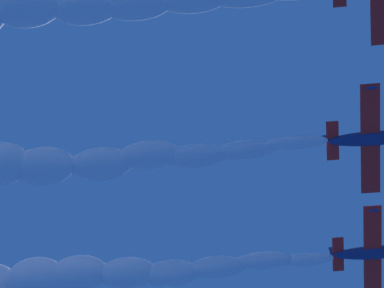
% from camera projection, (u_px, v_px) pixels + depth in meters
% --- Properties ---
extents(airplane_left_wingman, '(8.21, 7.96, 2.86)m').
position_uv_depth(airplane_left_wingman, '(378.00, 252.00, 62.38)').
color(airplane_left_wingman, navy).
extents(airplane_right_wingman, '(8.20, 7.97, 2.90)m').
position_uv_depth(airplane_right_wingman, '(376.00, 138.00, 56.94)').
color(airplane_right_wingman, navy).
extents(smoke_trail_left_wingman, '(30.28, 34.64, 5.02)m').
position_uv_depth(smoke_trail_left_wingman, '(15.00, 280.00, 63.48)').
color(smoke_trail_left_wingman, white).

